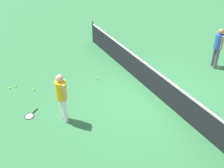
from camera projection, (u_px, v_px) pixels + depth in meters
ground_plane at (154, 93)px, 10.13m from camera, size 40.00×40.00×0.00m
court_net at (155, 82)px, 9.85m from camera, size 10.09×0.09×1.07m
player_near_side at (61, 94)px, 8.37m from camera, size 0.53×0.38×1.70m
player_far_side at (218, 45)px, 11.18m from camera, size 0.52×0.42×1.70m
tennis_racket_near_player at (30, 116)px, 9.08m from camera, size 0.48×0.57×0.03m
tennis_ball_near_player at (10, 88)px, 10.36m from camera, size 0.07×0.07×0.07m
tennis_ball_by_net at (34, 90)px, 10.27m from camera, size 0.07×0.07×0.07m
tennis_ball_midcourt at (97, 78)px, 10.94m from camera, size 0.07×0.07×0.07m
tennis_ball_baseline at (16, 86)px, 10.47m from camera, size 0.07×0.07×0.07m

